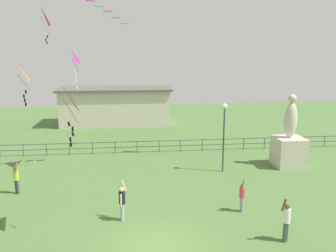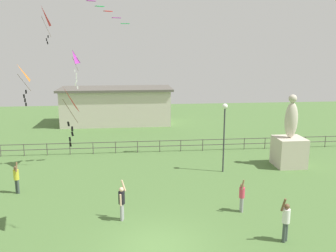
% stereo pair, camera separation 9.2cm
% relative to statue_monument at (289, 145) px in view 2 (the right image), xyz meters
% --- Properties ---
extents(ground_plane, '(80.00, 80.00, 0.00)m').
position_rel_statue_monument_xyz_m(ground_plane, '(-10.08, -9.54, -1.49)').
color(ground_plane, '#4C7038').
extents(statue_monument, '(1.97, 1.97, 5.08)m').
position_rel_statue_monument_xyz_m(statue_monument, '(0.00, 0.00, 0.00)').
color(statue_monument, beige).
rests_on(statue_monument, ground_plane).
extents(lamppost, '(0.36, 0.36, 4.64)m').
position_rel_statue_monument_xyz_m(lamppost, '(-4.93, -0.75, 1.87)').
color(lamppost, '#38383D').
rests_on(lamppost, ground_plane).
extents(person_0, '(0.28, 0.46, 1.77)m').
position_rel_statue_monument_xyz_m(person_0, '(-5.56, -6.79, -0.60)').
color(person_0, '#99999E').
rests_on(person_0, ground_plane).
extents(person_1, '(0.38, 0.51, 1.96)m').
position_rel_statue_monument_xyz_m(person_1, '(-11.54, -7.06, -0.50)').
color(person_1, '#99999E').
rests_on(person_1, ground_plane).
extents(person_2, '(0.52, 0.39, 2.02)m').
position_rel_statue_monument_xyz_m(person_2, '(-4.60, -9.78, -0.47)').
color(person_2, '#3F4C47').
rests_on(person_2, ground_plane).
extents(person_3, '(0.39, 0.44, 1.90)m').
position_rel_statue_monument_xyz_m(person_3, '(-17.57, -3.12, -0.53)').
color(person_3, '#3F4C47').
rests_on(person_3, ground_plane).
extents(kite_0, '(0.56, 1.15, 2.52)m').
position_rel_statue_monument_xyz_m(kite_0, '(-14.67, 0.72, 6.01)').
color(kite_0, '#B22DB2').
extents(kite_1, '(0.97, 1.23, 2.54)m').
position_rel_statue_monument_xyz_m(kite_1, '(-13.75, -8.34, 4.51)').
color(kite_1, red).
extents(kite_3, '(0.99, 1.19, 2.14)m').
position_rel_statue_monument_xyz_m(kite_3, '(-16.78, -3.84, 5.27)').
color(kite_3, orange).
extents(kite_4, '(0.97, 1.04, 2.69)m').
position_rel_statue_monument_xyz_m(kite_4, '(-17.22, 4.25, 8.88)').
color(kite_4, red).
extents(waterfront_railing, '(36.03, 0.06, 0.95)m').
position_rel_statue_monument_xyz_m(waterfront_railing, '(-10.45, 4.46, -0.85)').
color(waterfront_railing, '#4C4742').
rests_on(waterfront_railing, ground_plane).
extents(pavilion_building, '(12.23, 5.52, 4.01)m').
position_rel_statue_monument_xyz_m(pavilion_building, '(-12.59, 16.46, 0.54)').
color(pavilion_building, beige).
rests_on(pavilion_building, ground_plane).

